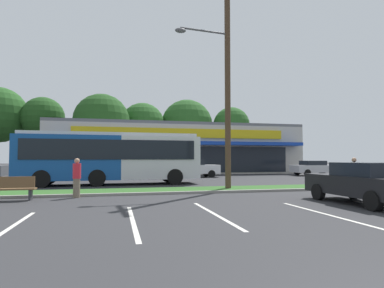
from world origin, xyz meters
name	(u,v)px	position (x,y,z in m)	size (l,w,h in m)	color
grass_median	(186,190)	(0.00, 14.00, 0.06)	(56.00, 2.20, 0.12)	#2D5B23
curb_lip	(192,192)	(0.00, 12.78, 0.06)	(56.00, 0.24, 0.12)	gray
parking_stripe_0	(8,229)	(-5.90, 6.37, 0.00)	(0.12, 4.80, 0.01)	silver
parking_stripe_1	(133,221)	(-3.03, 6.79, 0.00)	(0.12, 4.80, 0.01)	silver
parking_stripe_2	(215,214)	(-0.62, 7.25, 0.00)	(0.12, 4.80, 0.01)	silver
parking_stripe_3	(326,214)	(2.58, 6.47, 0.00)	(0.12, 4.80, 0.01)	silver
storefront_building	(173,150)	(3.24, 36.14, 2.74)	(27.19, 13.63, 5.48)	#BCB7AD
tree_left	(43,118)	(-13.30, 45.59, 7.21)	(5.77, 5.77, 10.12)	#473323
tree_mid_left	(102,122)	(-5.43, 43.08, 6.62)	(7.57, 7.57, 10.42)	#473323
tree_mid	(142,125)	(0.35, 46.50, 6.68)	(6.61, 6.61, 10.00)	#473323
tree_mid_right	(187,125)	(7.30, 47.09, 6.86)	(8.05, 8.05, 10.89)	#473323
tree_right	(231,126)	(13.94, 45.02, 6.78)	(5.67, 5.67, 9.63)	#473323
utility_pole	(225,74)	(2.06, 13.87, 6.07)	(3.06, 2.40, 11.42)	#4C3826
city_bus	(112,157)	(-3.74, 19.09, 1.76)	(11.14, 2.91, 3.25)	#144793
bus_stop_bench	(13,188)	(-7.36, 11.92, 0.50)	(1.60, 0.45, 0.95)	brown
car_0	(315,168)	(15.44, 25.92, 0.76)	(4.56, 1.97, 1.44)	#B7B7BC
car_2	(194,168)	(3.25, 25.85, 0.82)	(4.35, 1.99, 1.63)	silver
car_3	(138,169)	(-1.64, 25.78, 0.79)	(4.70, 1.90, 1.57)	navy
car_4	(363,183)	(5.20, 7.97, 0.77)	(1.86, 4.53, 1.50)	black
pedestrian_near_bench	(77,178)	(-5.08, 12.43, 0.83)	(0.33, 0.33, 1.66)	#726651
pedestrian_by_pole	(354,175)	(7.96, 11.65, 0.85)	(0.34, 0.34, 1.70)	black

